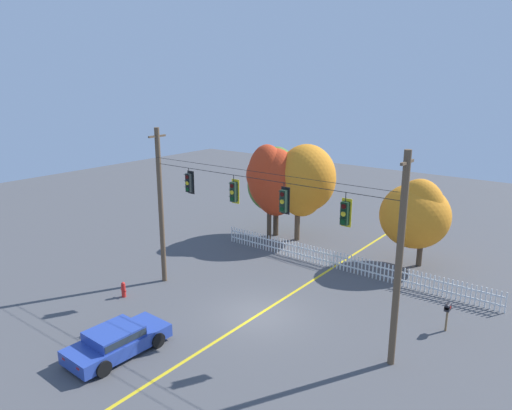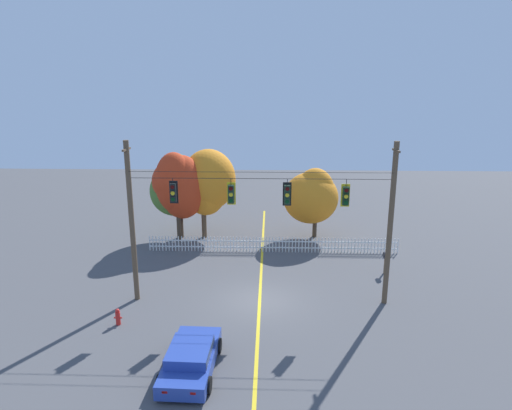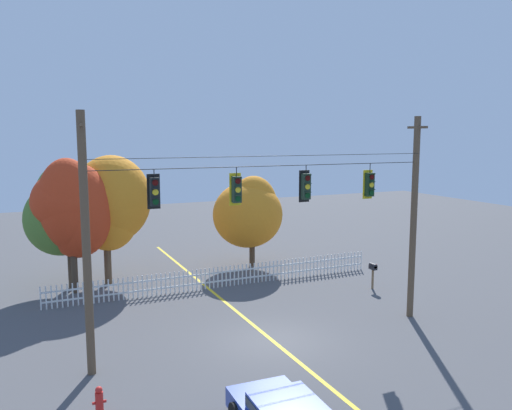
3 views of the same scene
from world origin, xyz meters
The scene contains 15 objects.
ground centered at (0.00, 0.00, 0.00)m, with size 80.00×80.00×0.00m, color #4C4C4F.
lane_centerline_stripe centered at (0.00, 0.00, 0.00)m, with size 0.16×36.00×0.01m, color gold.
signal_support_span centered at (0.00, 0.00, 4.31)m, with size 13.34×1.10×8.44m.
traffic_signal_northbound_primary centered at (-4.33, 0.01, 5.84)m, with size 0.43×0.38×1.32m.
traffic_signal_eastbound_side centered at (-1.43, 0.01, 5.79)m, with size 0.43×0.38×1.36m.
traffic_signal_westbound_side centered at (1.35, 0.01, 5.78)m, with size 0.43×0.38×1.39m.
traffic_signal_northbound_secondary centered at (4.24, 0.01, 5.74)m, with size 0.43×0.38×1.42m.
white_picket_fence centered at (0.72, 7.30, 0.54)m, with size 17.12×0.06×1.07m.
autumn_maple_near_fence centered at (-6.35, 10.28, 4.05)m, with size 3.82×3.14×6.34m.
autumn_maple_mid centered at (-6.14, 9.62, 4.24)m, with size 3.87×3.19×6.61m.
autumn_oak_far_east centered at (-4.22, 10.72, 4.24)m, with size 4.29×3.94×6.66m.
autumn_maple_far_west centered at (3.61, 10.42, 3.23)m, with size 4.07×3.89×5.36m.
parked_car centered at (-2.56, -6.10, 0.60)m, with size 2.10×4.22×1.15m.
fire_hydrant centered at (-6.65, -2.67, 0.40)m, with size 0.38×0.22×0.82m.
roadside_mailbox centered at (7.50, 3.87, 1.07)m, with size 0.25×0.44×1.32m.
Camera 2 is at (0.49, -21.11, 10.70)m, focal length 30.68 mm.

